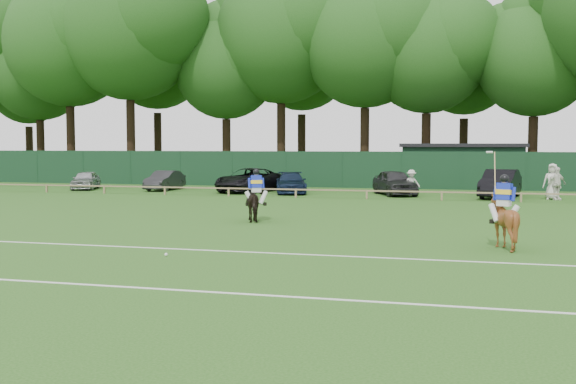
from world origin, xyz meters
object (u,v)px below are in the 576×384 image
(polo_ball, at_px, (166,255))
(utility_shed, at_px, (463,165))
(horse_dark, at_px, (256,203))
(spectator_left, at_px, (411,183))
(sedan_grey, at_px, (165,180))
(suv_black, at_px, (249,180))
(sedan_silver, at_px, (86,180))
(horse_chestnut, at_px, (504,222))
(hatch_grey, at_px, (395,182))
(sedan_navy, at_px, (291,183))
(estate_black, at_px, (500,184))
(spectator_mid, at_px, (557,183))
(spectator_right, at_px, (552,182))

(polo_ball, xyz_separation_m, utility_shed, (7.50, 32.18, 1.49))
(horse_dark, distance_m, spectator_left, 15.12)
(sedan_grey, bearing_deg, suv_black, -1.41)
(sedan_silver, xyz_separation_m, spectator_left, (21.32, -0.46, 0.15))
(horse_chestnut, bearing_deg, sedan_silver, -15.20)
(horse_chestnut, xyz_separation_m, hatch_grey, (-5.09, 19.74, -0.02))
(suv_black, relative_size, sedan_navy, 1.22)
(polo_ball, bearing_deg, horse_chestnut, 22.91)
(suv_black, relative_size, estate_black, 1.11)
(sedan_navy, xyz_separation_m, polo_ball, (2.59, -23.30, -0.59))
(polo_ball, bearing_deg, spectator_mid, 60.63)
(horse_dark, height_order, horse_chestnut, horse_chestnut)
(horse_chestnut, bearing_deg, sedan_navy, -37.54)
(hatch_grey, xyz_separation_m, utility_shed, (3.82, 8.74, 0.79))
(suv_black, distance_m, spectator_right, 17.74)
(estate_black, relative_size, spectator_mid, 2.70)
(sedan_silver, bearing_deg, utility_shed, 1.25)
(estate_black, bearing_deg, spectator_mid, -4.07)
(suv_black, xyz_separation_m, utility_shed, (12.93, 8.41, 0.80))
(horse_dark, relative_size, suv_black, 0.32)
(sedan_grey, bearing_deg, horse_chestnut, -45.57)
(horse_chestnut, xyz_separation_m, spectator_mid, (3.67, 18.39, 0.12))
(horse_dark, distance_m, sedan_grey, 19.03)
(suv_black, height_order, polo_ball, suv_black)
(sedan_silver, xyz_separation_m, sedan_grey, (5.38, 0.66, 0.02))
(spectator_right, xyz_separation_m, utility_shed, (-4.74, 9.87, 0.56))
(spectator_mid, bearing_deg, horse_chestnut, -127.86)
(horse_dark, bearing_deg, horse_chestnut, 126.28)
(utility_shed, bearing_deg, spectator_mid, -63.91)
(sedan_grey, height_order, spectator_left, spectator_left)
(sedan_navy, bearing_deg, sedan_grey, 159.73)
(estate_black, bearing_deg, spectator_left, -166.43)
(sedan_grey, relative_size, estate_black, 0.80)
(sedan_grey, distance_m, spectator_left, 15.99)
(spectator_mid, height_order, spectator_right, spectator_right)
(hatch_grey, bearing_deg, horse_chestnut, -99.03)
(horse_chestnut, xyz_separation_m, polo_ball, (-8.77, -3.71, -0.73))
(estate_black, relative_size, spectator_left, 3.13)
(spectator_left, height_order, spectator_mid, spectator_mid)
(horse_dark, relative_size, spectator_mid, 0.95)
(sedan_grey, height_order, estate_black, estate_black)
(horse_chestnut, bearing_deg, spectator_left, -55.60)
(hatch_grey, bearing_deg, sedan_silver, 157.12)
(spectator_mid, bearing_deg, polo_ball, -145.96)
(sedan_silver, distance_m, spectator_right, 28.88)
(polo_ball, relative_size, utility_shed, 0.01)
(utility_shed, bearing_deg, sedan_grey, -156.12)
(sedan_silver, xyz_separation_m, hatch_grey, (20.30, 0.22, 0.13))
(horse_chestnut, relative_size, spectator_mid, 0.87)
(sedan_silver, bearing_deg, horse_chestnut, -56.66)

